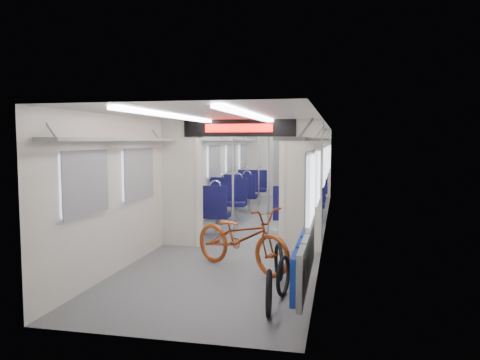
{
  "coord_description": "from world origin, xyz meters",
  "views": [
    {
      "loc": [
        1.73,
        -10.14,
        1.94
      ],
      "look_at": [
        -0.11,
        -1.49,
        1.18
      ],
      "focal_mm": 35.0,
      "sensor_mm": 36.0,
      "label": 1
    }
  ],
  "objects_px": {
    "bike_hoop_b": "(283,278)",
    "stanchion_near_right": "(268,181)",
    "bike_hoop_a": "(269,296)",
    "seat_bay_far_left": "(246,188)",
    "seat_bay_near_left": "(218,202)",
    "stanchion_far_left": "(259,171)",
    "stanchion_far_right": "(284,171)",
    "bicycle": "(241,238)",
    "seat_bay_far_right": "(310,189)",
    "flip_bench": "(305,257)",
    "bike_hoop_c": "(279,264)",
    "stanchion_near_left": "(233,182)",
    "seat_bay_near_right": "(302,203)"
  },
  "relations": [
    {
      "from": "flip_bench",
      "to": "bike_hoop_b",
      "type": "bearing_deg",
      "value": 133.82
    },
    {
      "from": "seat_bay_near_left",
      "to": "seat_bay_far_right",
      "type": "height_order",
      "value": "seat_bay_near_left"
    },
    {
      "from": "bike_hoop_b",
      "to": "stanchion_near_right",
      "type": "bearing_deg",
      "value": 101.78
    },
    {
      "from": "bike_hoop_c",
      "to": "seat_bay_far_left",
      "type": "relative_size",
      "value": 0.25
    },
    {
      "from": "flip_bench",
      "to": "seat_bay_far_left",
      "type": "relative_size",
      "value": 1.0
    },
    {
      "from": "seat_bay_far_right",
      "to": "stanchion_far_right",
      "type": "relative_size",
      "value": 0.93
    },
    {
      "from": "stanchion_near_right",
      "to": "stanchion_far_left",
      "type": "height_order",
      "value": "same"
    },
    {
      "from": "seat_bay_far_left",
      "to": "stanchion_far_right",
      "type": "xyz_separation_m",
      "value": [
        1.3,
        -1.49,
        0.6
      ]
    },
    {
      "from": "seat_bay_far_left",
      "to": "stanchion_near_right",
      "type": "bearing_deg",
      "value": -73.22
    },
    {
      "from": "bike_hoop_c",
      "to": "stanchion_far_right",
      "type": "height_order",
      "value": "stanchion_far_right"
    },
    {
      "from": "seat_bay_far_left",
      "to": "stanchion_near_right",
      "type": "distance_m",
      "value": 4.57
    },
    {
      "from": "bike_hoop_b",
      "to": "stanchion_far_right",
      "type": "height_order",
      "value": "stanchion_far_right"
    },
    {
      "from": "stanchion_near_left",
      "to": "bike_hoop_b",
      "type": "bearing_deg",
      "value": -66.14
    },
    {
      "from": "seat_bay_near_right",
      "to": "seat_bay_far_left",
      "type": "bearing_deg",
      "value": 120.72
    },
    {
      "from": "bicycle",
      "to": "bike_hoop_c",
      "type": "distance_m",
      "value": 0.83
    },
    {
      "from": "bike_hoop_b",
      "to": "stanchion_far_left",
      "type": "height_order",
      "value": "stanchion_far_left"
    },
    {
      "from": "bike_hoop_b",
      "to": "seat_bay_near_right",
      "type": "relative_size",
      "value": 0.23
    },
    {
      "from": "bike_hoop_c",
      "to": "stanchion_near_left",
      "type": "relative_size",
      "value": 0.23
    },
    {
      "from": "flip_bench",
      "to": "seat_bay_far_left",
      "type": "xyz_separation_m",
      "value": [
        -2.29,
        7.99,
        -0.03
      ]
    },
    {
      "from": "flip_bench",
      "to": "seat_bay_far_right",
      "type": "bearing_deg",
      "value": 93.04
    },
    {
      "from": "bike_hoop_a",
      "to": "seat_bay_far_left",
      "type": "distance_m",
      "value": 8.65
    },
    {
      "from": "stanchion_near_left",
      "to": "stanchion_near_right",
      "type": "height_order",
      "value": "same"
    },
    {
      "from": "flip_bench",
      "to": "stanchion_near_left",
      "type": "distance_m",
      "value": 3.71
    },
    {
      "from": "stanchion_near_right",
      "to": "stanchion_far_left",
      "type": "relative_size",
      "value": 1.0
    },
    {
      "from": "bicycle",
      "to": "stanchion_far_left",
      "type": "xyz_separation_m",
      "value": [
        -0.64,
        5.24,
        0.67
      ]
    },
    {
      "from": "flip_bench",
      "to": "seat_bay_far_right",
      "type": "xyz_separation_m",
      "value": [
        -0.42,
        7.89,
        -0.03
      ]
    },
    {
      "from": "bike_hoop_a",
      "to": "stanchion_far_right",
      "type": "relative_size",
      "value": 0.23
    },
    {
      "from": "bicycle",
      "to": "seat_bay_near_right",
      "type": "height_order",
      "value": "seat_bay_near_right"
    },
    {
      "from": "flip_bench",
      "to": "stanchion_far_right",
      "type": "relative_size",
      "value": 0.93
    },
    {
      "from": "seat_bay_far_right",
      "to": "bike_hoop_c",
      "type": "bearing_deg",
      "value": -89.96
    },
    {
      "from": "bike_hoop_b",
      "to": "stanchion_near_left",
      "type": "distance_m",
      "value": 3.41
    },
    {
      "from": "seat_bay_far_left",
      "to": "stanchion_near_right",
      "type": "relative_size",
      "value": 0.94
    },
    {
      "from": "flip_bench",
      "to": "bike_hoop_c",
      "type": "relative_size",
      "value": 4.04
    },
    {
      "from": "seat_bay_near_left",
      "to": "stanchion_far_left",
      "type": "bearing_deg",
      "value": 72.3
    },
    {
      "from": "flip_bench",
      "to": "seat_bay_far_right",
      "type": "distance_m",
      "value": 7.9
    },
    {
      "from": "bike_hoop_c",
      "to": "seat_bay_far_left",
      "type": "xyz_separation_m",
      "value": [
        -1.87,
        7.09,
        0.31
      ]
    },
    {
      "from": "bike_hoop_a",
      "to": "seat_bay_far_right",
      "type": "relative_size",
      "value": 0.25
    },
    {
      "from": "bicycle",
      "to": "bike_hoop_b",
      "type": "bearing_deg",
      "value": -113.96
    },
    {
      "from": "bicycle",
      "to": "bike_hoop_b",
      "type": "relative_size",
      "value": 3.57
    },
    {
      "from": "bike_hoop_a",
      "to": "bike_hoop_c",
      "type": "xyz_separation_m",
      "value": [
        -0.06,
        1.34,
        -0.0
      ]
    },
    {
      "from": "flip_bench",
      "to": "stanchion_far_right",
      "type": "distance_m",
      "value": 6.6
    },
    {
      "from": "seat_bay_near_right",
      "to": "seat_bay_far_right",
      "type": "xyz_separation_m",
      "value": [
        0.0,
        3.05,
        -0.02
      ]
    },
    {
      "from": "seat_bay_near_left",
      "to": "stanchion_far_right",
      "type": "height_order",
      "value": "stanchion_far_right"
    },
    {
      "from": "stanchion_near_left",
      "to": "seat_bay_near_right",
      "type": "bearing_deg",
      "value": 52.54
    },
    {
      "from": "stanchion_far_left",
      "to": "stanchion_far_right",
      "type": "bearing_deg",
      "value": -10.53
    },
    {
      "from": "seat_bay_far_left",
      "to": "stanchion_near_left",
      "type": "xyz_separation_m",
      "value": [
        0.68,
        -4.7,
        0.6
      ]
    },
    {
      "from": "bike_hoop_b",
      "to": "seat_bay_far_right",
      "type": "xyz_separation_m",
      "value": [
        -0.14,
        7.6,
        0.32
      ]
    },
    {
      "from": "bike_hoop_b",
      "to": "seat_bay_near_right",
      "type": "distance_m",
      "value": 4.56
    },
    {
      "from": "stanchion_far_left",
      "to": "bicycle",
      "type": "bearing_deg",
      "value": -83.07
    },
    {
      "from": "seat_bay_near_left",
      "to": "stanchion_near_left",
      "type": "bearing_deg",
      "value": -64.34
    }
  ]
}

